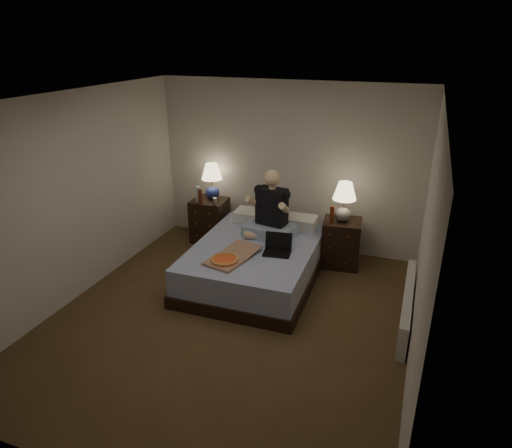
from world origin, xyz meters
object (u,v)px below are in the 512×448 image
at_px(soda_can, 215,201).
at_px(beer_bottle_right, 332,214).
at_px(nightstand_right, 341,243).
at_px(person, 270,204).
at_px(laptop, 277,245).
at_px(radiator, 407,305).
at_px(nightstand_left, 210,220).
at_px(pizza_box, 224,260).
at_px(beer_bottle_left, 200,197).
at_px(lamp_right, 344,202).
at_px(lamp_left, 212,181).
at_px(bed, 255,262).
at_px(water_bottle, 198,194).

relative_size(soda_can, beer_bottle_right, 0.43).
xyz_separation_m(soda_can, beer_bottle_right, (1.81, -0.09, 0.06)).
bearing_deg(nightstand_right, beer_bottle_right, -150.52).
xyz_separation_m(soda_can, person, (1.05, -0.47, 0.24)).
relative_size(laptop, radiator, 0.21).
distance_m(nightstand_left, pizza_box, 1.84).
bearing_deg(beer_bottle_left, lamp_right, 2.04).
xyz_separation_m(lamp_right, pizza_box, (-1.16, -1.44, -0.41)).
bearing_deg(lamp_left, nightstand_right, -5.84).
height_order(lamp_left, laptop, lamp_left).
bearing_deg(bed, laptop, -24.03).
height_order(lamp_left, lamp_right, lamp_left).
xyz_separation_m(nightstand_left, pizza_box, (0.96, -1.56, 0.21)).
distance_m(water_bottle, person, 1.41).
height_order(water_bottle, beer_bottle_right, water_bottle).
bearing_deg(nightstand_right, lamp_right, 154.37).
bearing_deg(lamp_right, water_bottle, -179.42).
xyz_separation_m(nightstand_right, person, (-0.91, -0.48, 0.64)).
height_order(lamp_right, person, person).
distance_m(nightstand_left, nightstand_right, 2.12).
xyz_separation_m(lamp_left, pizza_box, (0.94, -1.66, -0.41)).
distance_m(nightstand_left, lamp_left, 0.63).
bearing_deg(lamp_left, person, -30.33).
distance_m(nightstand_left, beer_bottle_left, 0.50).
relative_size(soda_can, pizza_box, 0.13).
height_order(beer_bottle_right, laptop, beer_bottle_right).
height_order(lamp_right, soda_can, lamp_right).
height_order(bed, laptop, laptop).
xyz_separation_m(lamp_right, soda_can, (-1.95, -0.01, -0.22)).
height_order(nightstand_left, lamp_left, lamp_left).
bearing_deg(bed, pizza_box, -106.70).
bearing_deg(lamp_right, pizza_box, -128.68).
height_order(person, pizza_box, person).
relative_size(lamp_right, person, 0.60).
distance_m(beer_bottle_right, person, 0.88).
distance_m(lamp_left, person, 1.38).
bearing_deg(radiator, beer_bottle_right, 137.68).
relative_size(soda_can, laptop, 0.29).
height_order(nightstand_left, laptop, laptop).
relative_size(beer_bottle_left, beer_bottle_right, 1.00).
height_order(beer_bottle_right, radiator, beer_bottle_right).
bearing_deg(beer_bottle_left, bed, -32.77).
relative_size(lamp_right, water_bottle, 2.24).
distance_m(lamp_right, beer_bottle_left, 2.17).
bearing_deg(soda_can, pizza_box, -61.05).
xyz_separation_m(lamp_left, beer_bottle_right, (1.96, -0.32, -0.17)).
bearing_deg(radiator, lamp_left, 156.57).
xyz_separation_m(nightstand_right, laptop, (-0.64, -0.98, 0.29)).
relative_size(nightstand_right, person, 0.73).
bearing_deg(nightstand_left, beer_bottle_right, -8.85).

